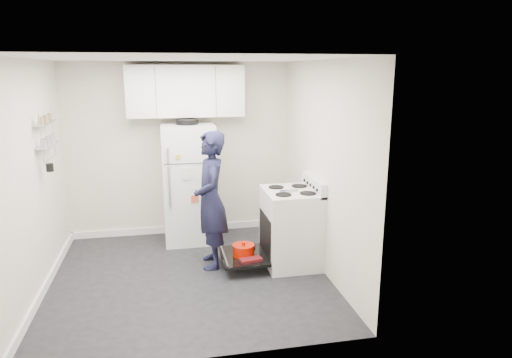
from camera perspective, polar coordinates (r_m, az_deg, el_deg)
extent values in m
cube|color=black|center=(5.57, -8.29, -12.02)|extent=(3.20, 3.20, 0.01)
cube|color=white|center=(5.03, -9.28, 14.64)|extent=(3.20, 3.20, 0.01)
cube|color=beige|center=(6.73, -9.47, 3.59)|extent=(3.20, 0.01, 2.50)
cube|color=beige|center=(3.62, -7.43, -4.89)|extent=(3.20, 0.01, 2.50)
cube|color=beige|center=(5.33, -26.18, -0.19)|extent=(0.01, 3.20, 2.50)
cube|color=beige|center=(5.47, 8.24, 1.37)|extent=(0.01, 3.20, 2.50)
cube|color=white|center=(5.71, -24.76, -11.98)|extent=(0.03, 3.20, 0.10)
cube|color=white|center=(7.01, -9.09, -6.13)|extent=(3.20, 0.03, 0.10)
cube|color=silver|center=(5.72, 4.38, -6.20)|extent=(0.65, 0.76, 0.92)
cube|color=black|center=(5.72, 3.69, -6.82)|extent=(0.53, 0.60, 0.52)
cube|color=orange|center=(5.80, 6.28, -6.61)|extent=(0.02, 0.56, 0.46)
cylinder|color=black|center=(5.80, 4.14, -8.45)|extent=(0.34, 0.34, 0.02)
cube|color=silver|center=(5.64, 7.26, -0.71)|extent=(0.08, 0.76, 0.18)
cube|color=silver|center=(5.58, 4.47, -1.60)|extent=(0.65, 0.76, 0.03)
cube|color=#B2B2B7|center=(5.51, 4.11, -1.41)|extent=(0.22, 0.03, 0.01)
cube|color=black|center=(5.71, -1.56, -9.60)|extent=(0.55, 0.70, 0.03)
cylinder|color=#B2B2B7|center=(5.66, -4.04, -9.43)|extent=(0.02, 0.66, 0.02)
cylinder|color=#B61200|center=(5.66, -1.57, -8.97)|extent=(0.26, 0.26, 0.12)
cylinder|color=#B61200|center=(5.63, -1.58, -8.30)|extent=(0.27, 0.27, 0.02)
sphere|color=#B61200|center=(5.62, -1.58, -8.04)|extent=(0.04, 0.04, 0.04)
cube|color=maroon|center=(5.52, -0.67, -10.06)|extent=(0.28, 0.18, 0.04)
cube|color=maroon|center=(5.92, -1.48, -8.38)|extent=(0.28, 0.17, 0.04)
cube|color=white|center=(6.47, -8.34, -0.55)|extent=(0.72, 0.70, 1.66)
cube|color=#4C4C4C|center=(6.05, -8.26, 1.94)|extent=(0.68, 0.01, 0.01)
cube|color=#B2B2B7|center=(6.00, -10.96, 2.91)|extent=(0.03, 0.03, 0.20)
cube|color=#B2B2B7|center=(6.09, -10.78, -0.97)|extent=(0.03, 0.03, 0.55)
cylinder|color=black|center=(6.32, -8.61, 7.09)|extent=(0.30, 0.30, 0.07)
cube|color=#CC513A|center=(6.16, -7.64, -2.49)|extent=(0.10, 0.01, 0.10)
cube|color=gold|center=(6.02, -9.71, 2.73)|extent=(0.06, 0.01, 0.06)
cube|color=silver|center=(6.07, -8.68, 0.64)|extent=(0.12, 0.01, 0.16)
cube|color=silver|center=(6.47, -8.80, 10.81)|extent=(1.60, 0.33, 0.70)
cube|color=#B2B2B7|center=(5.71, -24.75, 6.39)|extent=(0.14, 0.60, 0.02)
cube|color=#B2B2B7|center=(5.74, -24.50, 3.92)|extent=(0.14, 0.60, 0.02)
cylinder|color=black|center=(5.60, -24.37, 1.32)|extent=(0.08, 0.08, 0.09)
imported|color=black|center=(5.57, -5.68, -2.65)|extent=(0.41, 0.62, 1.69)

